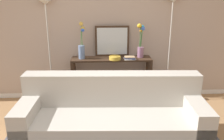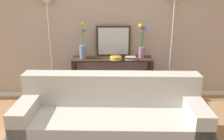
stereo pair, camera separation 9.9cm
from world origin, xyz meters
The scene contains 11 objects.
back_wall centered at (0.00, 2.29, 1.38)m, with size 12.00×0.15×2.77m.
couch centered at (0.15, 0.80, 0.32)m, with size 2.49×0.95×0.88m.
console_table centered at (0.19, 2.00, 0.58)m, with size 1.42×0.34×0.83m.
floor_lamp_left centered at (-0.91, 2.09, 1.46)m, with size 0.28×0.28×1.85m.
floor_lamp_right centered at (1.25, 2.09, 1.48)m, with size 0.28×0.28×1.88m.
wall_mirror centered at (0.21, 2.14, 1.11)m, with size 0.61×0.02×0.55m.
vase_tall_flowers centered at (-0.33, 1.99, 1.07)m, with size 0.13×0.12×0.64m.
vase_short_flowers centered at (0.71, 2.04, 1.08)m, with size 0.14×0.12×0.60m.
fruit_bowl centered at (0.25, 1.89, 0.87)m, with size 0.20×0.20×0.07m.
book_stack centered at (0.51, 1.90, 0.86)m, with size 0.22×0.17×0.05m.
book_row_under_console centered at (-0.20, 2.00, 0.06)m, with size 0.37×0.18×0.13m.
Camera 2 is at (0.11, -2.07, 1.95)m, focal length 38.07 mm.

